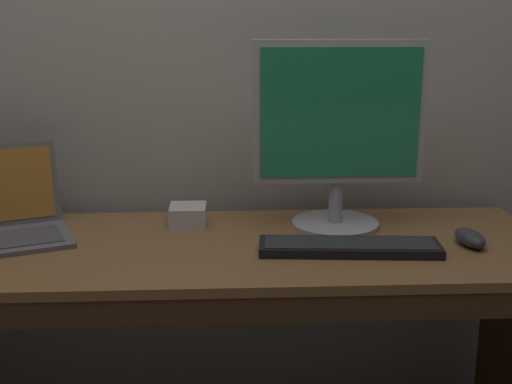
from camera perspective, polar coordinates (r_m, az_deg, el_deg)
The scene contains 6 objects.
desk at distance 1.88m, azimuth -4.75°, elevation -10.09°, with size 1.86×0.60×0.72m.
laptop_space_gray at distance 1.97m, azimuth -19.90°, elevation -2.22°, with size 0.38×0.37×0.24m.
external_monitor at distance 1.89m, azimuth 6.88°, elevation 5.09°, with size 0.47×0.25×0.52m.
wired_keyboard at distance 1.77m, azimuth 7.76°, elevation -4.53°, with size 0.47×0.16×0.03m.
computer_mouse at distance 1.88m, azimuth 17.29°, elevation -3.64°, with size 0.06×0.12×0.04m, color #38383D.
external_drive_box at distance 1.97m, azimuth -5.66°, elevation -1.92°, with size 0.10×0.11×0.06m, color silver.
Camera 1 is at (0.07, -1.72, 1.32)m, focal length 48.31 mm.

